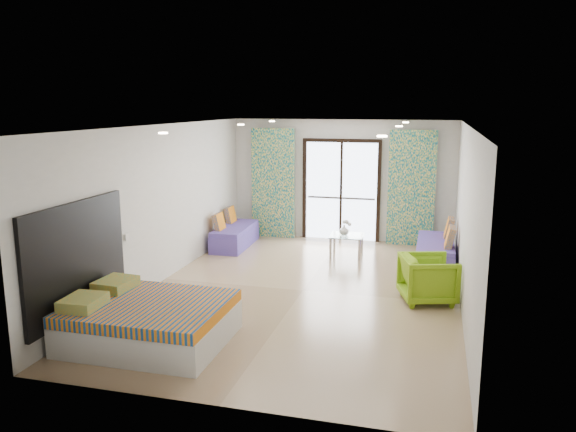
% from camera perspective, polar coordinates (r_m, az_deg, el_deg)
% --- Properties ---
extents(floor, '(5.00, 7.50, 0.01)m').
position_cam_1_polar(floor, '(9.38, 1.54, -7.56)').
color(floor, '#927657').
rests_on(floor, ground).
extents(ceiling, '(5.00, 7.50, 0.01)m').
position_cam_1_polar(ceiling, '(8.88, 1.64, 9.14)').
color(ceiling, silver).
rests_on(ceiling, ground).
extents(wall_back, '(5.00, 0.01, 2.70)m').
position_cam_1_polar(wall_back, '(12.67, 5.46, 3.63)').
color(wall_back, silver).
rests_on(wall_back, ground).
extents(wall_front, '(5.00, 0.01, 2.70)m').
position_cam_1_polar(wall_front, '(5.56, -7.31, -6.48)').
color(wall_front, silver).
rests_on(wall_front, ground).
extents(wall_left, '(0.01, 7.50, 2.70)m').
position_cam_1_polar(wall_left, '(9.90, -12.65, 1.24)').
color(wall_left, silver).
rests_on(wall_left, ground).
extents(wall_right, '(0.01, 7.50, 2.70)m').
position_cam_1_polar(wall_right, '(8.82, 17.60, -0.24)').
color(wall_right, silver).
rests_on(wall_right, ground).
extents(balcony_door, '(1.76, 0.08, 2.28)m').
position_cam_1_polar(balcony_door, '(12.66, 5.43, 3.20)').
color(balcony_door, black).
rests_on(balcony_door, floor).
extents(balcony_rail, '(1.52, 0.03, 0.04)m').
position_cam_1_polar(balcony_rail, '(12.71, 5.41, 1.84)').
color(balcony_rail, '#595451').
rests_on(balcony_rail, balcony_door).
extents(curtain_left, '(1.00, 0.10, 2.50)m').
position_cam_1_polar(curtain_left, '(12.85, -1.52, 3.34)').
color(curtain_left, beige).
rests_on(curtain_left, floor).
extents(curtain_right, '(1.00, 0.10, 2.50)m').
position_cam_1_polar(curtain_right, '(12.35, 12.43, 2.75)').
color(curtain_right, beige).
rests_on(curtain_right, floor).
extents(downlight_a, '(0.12, 0.12, 0.02)m').
position_cam_1_polar(downlight_a, '(7.48, -12.58, 8.23)').
color(downlight_a, '#FFE0B2').
rests_on(downlight_a, ceiling).
extents(downlight_b, '(0.12, 0.12, 0.02)m').
position_cam_1_polar(downlight_b, '(6.68, 9.53, 8.00)').
color(downlight_b, '#FFE0B2').
rests_on(downlight_b, ceiling).
extents(downlight_c, '(0.12, 0.12, 0.02)m').
position_cam_1_polar(downlight_c, '(10.24, -4.82, 9.23)').
color(downlight_c, '#FFE0B2').
rests_on(downlight_c, ceiling).
extents(downlight_d, '(0.12, 0.12, 0.02)m').
position_cam_1_polar(downlight_d, '(9.67, 11.22, 8.94)').
color(downlight_d, '#FFE0B2').
rests_on(downlight_d, ceiling).
extents(downlight_e, '(0.12, 0.12, 0.02)m').
position_cam_1_polar(downlight_e, '(12.14, -1.63, 9.60)').
color(downlight_e, '#FFE0B2').
rests_on(downlight_e, ceiling).
extents(downlight_f, '(0.12, 0.12, 0.02)m').
position_cam_1_polar(downlight_f, '(11.67, 11.86, 9.29)').
color(downlight_f, '#FFE0B2').
rests_on(downlight_f, ceiling).
extents(headboard, '(0.06, 2.10, 1.50)m').
position_cam_1_polar(headboard, '(7.87, -20.61, -4.06)').
color(headboard, black).
rests_on(headboard, floor).
extents(switch_plate, '(0.02, 0.10, 0.10)m').
position_cam_1_polar(switch_plate, '(8.88, -16.04, -2.06)').
color(switch_plate, silver).
rests_on(switch_plate, wall_left).
extents(bed, '(1.96, 1.60, 0.68)m').
position_cam_1_polar(bed, '(7.60, -14.02, -10.31)').
color(bed, silver).
rests_on(bed, floor).
extents(daybed_left, '(0.68, 1.63, 0.80)m').
position_cam_1_polar(daybed_left, '(12.20, -5.47, -1.94)').
color(daybed_left, '#5543A0').
rests_on(daybed_left, floor).
extents(daybed_right, '(0.69, 1.77, 0.87)m').
position_cam_1_polar(daybed_right, '(11.03, 14.80, -3.57)').
color(daybed_right, '#5543A0').
rests_on(daybed_right, floor).
extents(coffee_table, '(0.68, 0.68, 0.76)m').
position_cam_1_polar(coffee_table, '(11.42, 5.98, -2.15)').
color(coffee_table, silver).
rests_on(coffee_table, floor).
extents(vase, '(0.25, 0.26, 0.20)m').
position_cam_1_polar(vase, '(11.39, 5.72, -1.43)').
color(vase, white).
rests_on(vase, coffee_table).
extents(armchair, '(0.93, 0.96, 0.81)m').
position_cam_1_polar(armchair, '(9.03, 14.05, -5.99)').
color(armchair, '#7DAE16').
rests_on(armchair, floor).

